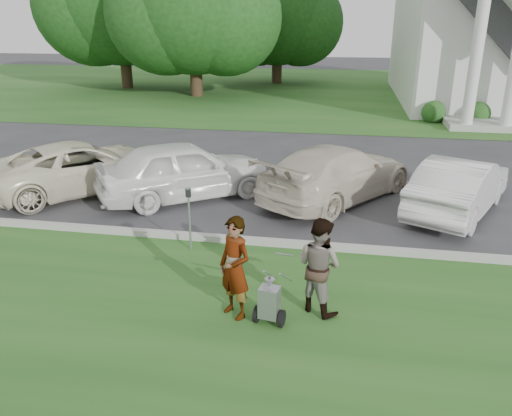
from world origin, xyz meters
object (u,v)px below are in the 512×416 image
(tree_left, at_px, (193,10))
(car_b, at_px, (185,170))
(person_left, at_px, (235,269))
(person_right, at_px, (319,266))
(car_c, at_px, (337,173))
(tree_back, at_px, (277,17))
(striping_cart, at_px, (270,303))
(parking_meter_near, at_px, (189,212))
(tree_far, at_px, (120,2))
(car_d, at_px, (459,186))
(car_a, at_px, (83,167))

(tree_left, distance_m, car_b, 19.99)
(person_left, xyz_separation_m, person_right, (1.30, 0.40, -0.04))
(car_c, bearing_deg, car_b, 43.64)
(tree_back, distance_m, person_right, 32.45)
(tree_left, distance_m, striping_cart, 26.19)
(striping_cart, bearing_deg, parking_meter_near, 139.65)
(striping_cart, bearing_deg, tree_back, 107.10)
(tree_far, xyz_separation_m, person_right, (15.17, -26.80, -4.88))
(striping_cart, bearing_deg, person_left, 175.90)
(tree_far, relative_size, tree_back, 1.21)
(car_b, relative_size, car_c, 0.92)
(person_right, height_order, parking_meter_near, person_right)
(tree_left, distance_m, tree_far, 6.73)
(tree_left, distance_m, car_c, 20.86)
(striping_cart, height_order, parking_meter_near, parking_meter_near)
(tree_left, bearing_deg, car_d, -56.55)
(car_a, height_order, car_c, car_c)
(tree_far, bearing_deg, car_a, -69.06)
(car_b, bearing_deg, car_d, -124.43)
(tree_far, bearing_deg, tree_left, -26.56)
(person_left, bearing_deg, person_right, 52.89)
(person_left, relative_size, parking_meter_near, 1.24)
(tree_back, xyz_separation_m, car_a, (-1.71, -26.67, -4.04))
(person_left, distance_m, car_c, 6.22)
(tree_back, distance_m, car_c, 26.98)
(tree_left, xyz_separation_m, parking_meter_near, (6.41, -21.94, -4.25))
(parking_meter_near, bearing_deg, tree_left, 106.29)
(car_b, bearing_deg, parking_meter_near, 163.88)
(person_right, bearing_deg, tree_left, -35.27)
(car_c, bearing_deg, person_right, 123.16)
(person_right, bearing_deg, person_left, 50.77)
(car_d, bearing_deg, tree_back, -46.94)
(person_right, distance_m, car_c, 5.66)
(tree_left, xyz_separation_m, car_b, (5.29, -18.78, -4.32))
(car_a, bearing_deg, car_c, -133.44)
(person_left, height_order, car_c, person_left)
(person_left, height_order, parking_meter_near, person_left)
(tree_far, relative_size, striping_cart, 11.78)
(car_b, bearing_deg, person_right, -177.94)
(person_right, height_order, car_d, person_right)
(car_a, relative_size, car_c, 0.99)
(tree_far, height_order, car_c, tree_far)
(striping_cart, relative_size, car_d, 0.23)
(car_a, xyz_separation_m, car_d, (10.02, 0.03, 0.01))
(tree_back, relative_size, car_d, 2.26)
(person_left, distance_m, car_a, 7.86)
(tree_left, height_order, tree_back, tree_left)
(tree_back, height_order, person_left, tree_back)
(car_c, xyz_separation_m, car_d, (3.00, -0.49, -0.03))
(person_right, bearing_deg, parking_meter_near, -0.32)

